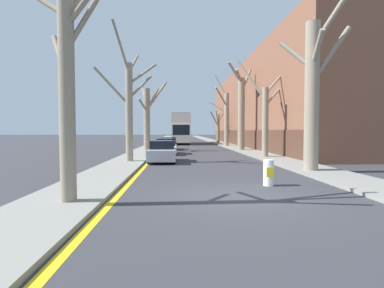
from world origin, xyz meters
The scene contains 18 objects.
ground_plane centered at (0.00, 0.00, 0.00)m, with size 300.00×300.00×0.00m, color #333338.
sidewalk_left centered at (-5.04, 50.00, 0.06)m, with size 2.36×120.00×0.12m, color gray.
sidewalk_right centered at (5.04, 50.00, 0.06)m, with size 2.36×120.00×0.12m, color gray.
building_facade_right centered at (11.21, 30.91, 5.19)m, with size 10.08×45.06×10.41m.
kerb_line_stripe centered at (-3.68, 50.00, 0.00)m, with size 0.24×120.00×0.01m, color yellow.
street_tree_left_0 centered at (-4.73, -0.67, 3.41)m, with size 4.02×2.04×7.27m.
street_tree_left_1 centered at (-4.84, 10.01, 3.61)m, with size 3.93×3.00×8.36m.
street_tree_left_2 centered at (-4.75, 20.63, 3.50)m, with size 2.78×3.92×6.91m.
street_tree_right_0 centered at (4.64, 5.17, 3.91)m, with size 3.04×2.49×7.99m.
street_tree_right_1 centered at (4.70, 13.06, 3.12)m, with size 3.89×2.19×7.36m.
street_tree_right_2 centered at (4.63, 21.13, 4.06)m, with size 2.78×2.36×8.79m.
street_tree_right_3 centered at (4.43, 29.66, 3.87)m, with size 2.57×3.20×9.23m.
street_tree_right_4 centered at (4.54, 37.82, 2.72)m, with size 2.76×3.75×5.49m.
double_decker_bus centered at (-1.30, 37.68, 2.58)m, with size 2.62×10.91×4.57m.
parked_car_0 centered at (-2.79, 10.52, 0.66)m, with size 1.72×4.02×1.38m.
parked_car_1 centered at (-2.79, 17.03, 0.64)m, with size 1.79×4.43×1.35m.
parked_car_2 centered at (-2.79, 23.54, 0.62)m, with size 1.83×3.97×1.31m.
traffic_bollard centered at (1.50, 1.84, 0.48)m, with size 0.37×0.38×0.95m.
Camera 1 is at (-1.82, -8.88, 2.00)m, focal length 28.00 mm.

